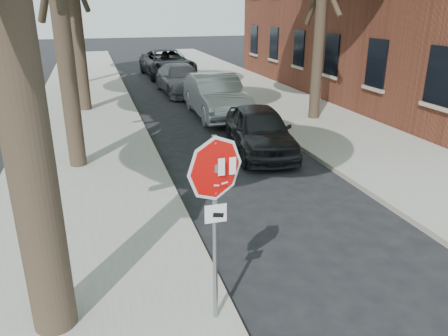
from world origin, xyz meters
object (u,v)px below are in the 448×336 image
Objects in this scene: car_c at (181,79)px; car_b at (216,96)px; stop_sign at (215,196)px; car_a at (260,130)px; car_d at (167,63)px.

car_b is at bearing -88.03° from car_c.
stop_sign is 0.54× the size of car_c.
stop_sign is 0.64× the size of car_a.
stop_sign is 17.30m from car_c.
car_b is at bearing -91.78° from car_d.
car_d is at bearing 84.98° from car_c.
car_c is at bearing 94.86° from car_b.
car_a is 10.04m from car_c.
stop_sign reaches higher than car_c.
car_c is 0.83× the size of car_d.
car_a is at bearing -89.24° from car_b.
car_b is 1.02× the size of car_c.
stop_sign is at bearing -104.88° from car_b.
car_a is (3.30, 6.97, -1.25)m from stop_sign.
car_c is at bearing 80.24° from stop_sign.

